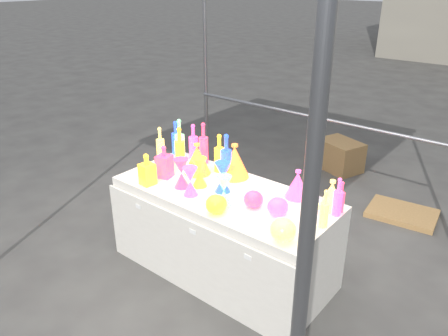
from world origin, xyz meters
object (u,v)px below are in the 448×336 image
Objects in this scene: bottle_0 at (180,146)px; globe_0 at (216,205)px; hourglass_0 at (181,173)px; lampshade_0 at (197,158)px; cardboard_box_closed at (340,155)px; decanter_0 at (147,169)px; display_table at (223,232)px.

bottle_0 is 0.96m from globe_0.
lampshade_0 is at bearing 106.85° from hourglass_0.
decanter_0 is (-0.40, -2.86, 0.69)m from cardboard_box_closed.
globe_0 is at bearing -59.19° from display_table.
cardboard_box_closed is (-0.16, 2.58, -0.18)m from display_table.
lampshade_0 is (-0.09, 0.28, 0.01)m from hourglass_0.
bottle_0 reaches higher than lampshade_0.
globe_0 reaches higher than cardboard_box_closed.
bottle_0 is (-0.65, 0.18, 0.55)m from display_table.
decanter_0 is at bearing -77.92° from cardboard_box_closed.
lampshade_0 is (-0.57, 0.43, 0.07)m from globe_0.
cardboard_box_closed is at bearing 88.45° from decanter_0.
decanter_0 is 1.09× the size of hourglass_0.
globe_0 is 0.58× the size of lampshade_0.
bottle_0 is 1.30× the size of decanter_0.
decanter_0 is (-0.56, -0.29, 0.51)m from display_table.
lampshade_0 reaches higher than globe_0.
bottle_0 is 2.22× the size of globe_0.
lampshade_0 is (0.17, 0.42, 0.00)m from decanter_0.
cardboard_box_closed is at bearing 79.86° from lampshade_0.
bottle_0 is 0.48m from hourglass_0.
hourglass_0 is at bearing -153.91° from display_table.
cardboard_box_closed is 2.55m from lampshade_0.
display_table is 3.49× the size of cardboard_box_closed.
lampshade_0 is (0.26, -0.05, -0.04)m from bottle_0.
lampshade_0 is (-0.23, -2.44, 0.69)m from cardboard_box_closed.
decanter_0 is (0.09, -0.47, -0.04)m from bottle_0.
display_table is 7.49× the size of hourglass_0.
lampshade_0 is (-0.39, 0.13, 0.51)m from display_table.
bottle_0 reaches higher than cardboard_box_closed.
decanter_0 is at bearing -152.17° from hourglass_0.
hourglass_0 is at bearing -77.90° from lampshade_0.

